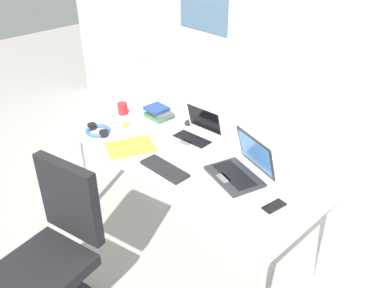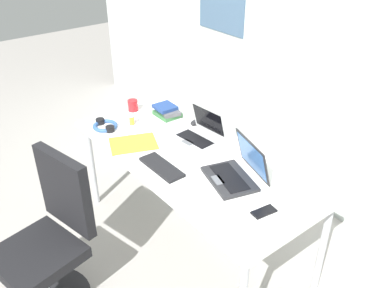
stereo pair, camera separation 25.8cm
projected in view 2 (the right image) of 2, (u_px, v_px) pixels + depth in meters
name	position (u px, v px, depth m)	size (l,w,h in m)	color
ground_plane	(192.00, 239.00, 3.08)	(12.00, 12.00, 0.00)	gray
wall_back	(311.00, 39.00, 3.01)	(6.00, 0.13, 2.60)	#B2BCB7
desk	(192.00, 162.00, 2.73)	(1.80, 0.80, 0.74)	white
desk_lamp	(156.00, 80.00, 3.29)	(0.12, 0.18, 0.40)	white
laptop_near_mouse	(199.00, 134.00, 2.85)	(0.32, 0.28, 0.22)	#B7BABC
laptop_front_right	(236.00, 172.00, 2.45)	(0.41, 0.38, 0.24)	#232326
external_keyboard	(162.00, 167.00, 2.56)	(0.33, 0.12, 0.02)	black
computer_mouse	(195.00, 122.00, 3.06)	(0.06, 0.10, 0.03)	black
cell_phone	(264.00, 212.00, 2.20)	(0.06, 0.14, 0.01)	black
headphones	(105.00, 126.00, 3.02)	(0.21, 0.18, 0.04)	#335999
pill_bottle	(132.00, 119.00, 3.05)	(0.04, 0.04, 0.08)	gold
book_stack	(167.00, 111.00, 3.17)	(0.23, 0.18, 0.08)	#336638
paper_folder_back_left	(133.00, 143.00, 2.82)	(0.23, 0.31, 0.01)	gold
coffee_mug	(133.00, 105.00, 3.25)	(0.11, 0.08, 0.09)	#B21E23
office_chair	(49.00, 250.00, 2.44)	(0.52, 0.58, 0.97)	black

